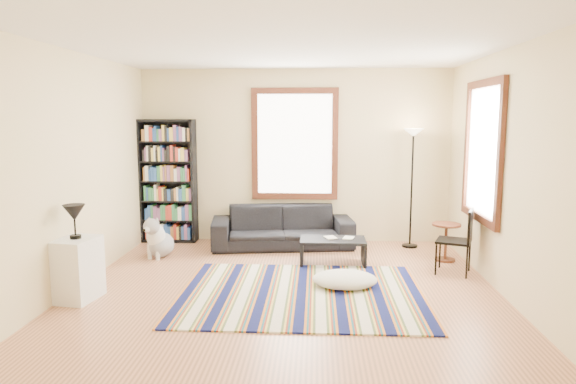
# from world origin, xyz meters

# --- Properties ---
(floor) EXTENTS (5.00, 5.00, 0.10)m
(floor) POSITION_xyz_m (0.00, 0.00, -0.05)
(floor) COLOR tan
(floor) RESTS_ON ground
(ceiling) EXTENTS (5.00, 5.00, 0.10)m
(ceiling) POSITION_xyz_m (0.00, 0.00, 2.85)
(ceiling) COLOR white
(ceiling) RESTS_ON floor
(wall_back) EXTENTS (5.00, 0.10, 2.80)m
(wall_back) POSITION_xyz_m (0.00, 2.55, 1.40)
(wall_back) COLOR beige
(wall_back) RESTS_ON floor
(wall_front) EXTENTS (5.00, 0.10, 2.80)m
(wall_front) POSITION_xyz_m (0.00, -2.55, 1.40)
(wall_front) COLOR beige
(wall_front) RESTS_ON floor
(wall_left) EXTENTS (0.10, 5.00, 2.80)m
(wall_left) POSITION_xyz_m (-2.55, 0.00, 1.40)
(wall_left) COLOR beige
(wall_left) RESTS_ON floor
(wall_right) EXTENTS (0.10, 5.00, 2.80)m
(wall_right) POSITION_xyz_m (2.55, 0.00, 1.40)
(wall_right) COLOR beige
(wall_right) RESTS_ON floor
(window_back) EXTENTS (1.20, 0.06, 1.60)m
(window_back) POSITION_xyz_m (0.00, 2.47, 1.60)
(window_back) COLOR white
(window_back) RESTS_ON wall_back
(window_right) EXTENTS (0.06, 1.20, 1.60)m
(window_right) POSITION_xyz_m (2.47, 0.80, 1.60)
(window_right) COLOR white
(window_right) RESTS_ON wall_right
(rug) EXTENTS (2.80, 2.24, 0.02)m
(rug) POSITION_xyz_m (0.19, -0.15, 0.01)
(rug) COLOR #0C113F
(rug) RESTS_ON floor
(sofa) EXTENTS (1.14, 2.29, 0.64)m
(sofa) POSITION_xyz_m (-0.18, 2.05, 0.32)
(sofa) COLOR black
(sofa) RESTS_ON floor
(bookshelf) EXTENTS (0.90, 0.30, 2.00)m
(bookshelf) POSITION_xyz_m (-2.06, 2.32, 1.00)
(bookshelf) COLOR black
(bookshelf) RESTS_ON floor
(coffee_table) EXTENTS (0.92, 0.54, 0.36)m
(coffee_table) POSITION_xyz_m (0.59, 1.11, 0.18)
(coffee_table) COLOR black
(coffee_table) RESTS_ON floor
(book_a) EXTENTS (0.23, 0.20, 0.02)m
(book_a) POSITION_xyz_m (0.49, 1.11, 0.37)
(book_a) COLOR beige
(book_a) RESTS_ON coffee_table
(book_b) EXTENTS (0.19, 0.22, 0.01)m
(book_b) POSITION_xyz_m (0.74, 1.16, 0.37)
(book_b) COLOR beige
(book_b) RESTS_ON coffee_table
(floor_cushion) EXTENTS (0.87, 0.70, 0.20)m
(floor_cushion) POSITION_xyz_m (0.70, 0.12, 0.10)
(floor_cushion) COLOR silver
(floor_cushion) RESTS_ON floor
(floor_lamp) EXTENTS (0.31, 0.31, 1.86)m
(floor_lamp) POSITION_xyz_m (1.84, 2.15, 0.93)
(floor_lamp) COLOR black
(floor_lamp) RESTS_ON floor
(side_table) EXTENTS (0.51, 0.51, 0.54)m
(side_table) POSITION_xyz_m (2.20, 1.37, 0.27)
(side_table) COLOR #4E2713
(side_table) RESTS_ON floor
(folding_chair) EXTENTS (0.54, 0.52, 0.86)m
(folding_chair) POSITION_xyz_m (2.15, 0.78, 0.43)
(folding_chair) COLOR black
(folding_chair) RESTS_ON floor
(white_cabinet) EXTENTS (0.45, 0.55, 0.70)m
(white_cabinet) POSITION_xyz_m (-2.30, -0.46, 0.35)
(white_cabinet) COLOR white
(white_cabinet) RESTS_ON floor
(table_lamp) EXTENTS (0.28, 0.28, 0.38)m
(table_lamp) POSITION_xyz_m (-2.30, -0.46, 0.89)
(table_lamp) COLOR black
(table_lamp) RESTS_ON white_cabinet
(dog) EXTENTS (0.60, 0.70, 0.60)m
(dog) POSITION_xyz_m (-1.92, 1.37, 0.30)
(dog) COLOR #A8A8A8
(dog) RESTS_ON floor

